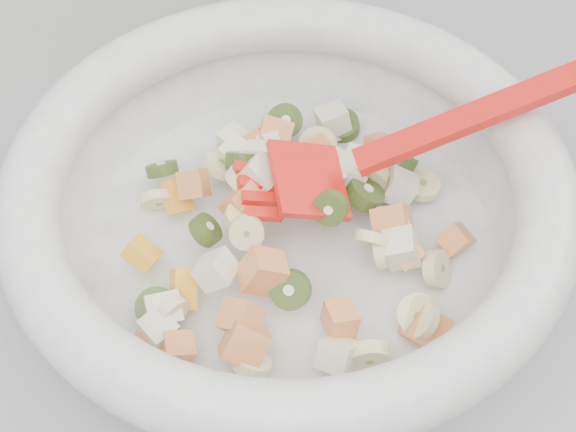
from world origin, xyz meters
TOP-DOWN VIEW (x-y plane):
  - mixing_bowl at (-0.08, 1.47)m, footprint 0.41×0.37m

SIDE VIEW (x-z plane):
  - mixing_bowl at x=-0.08m, z-range 0.89..1.03m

